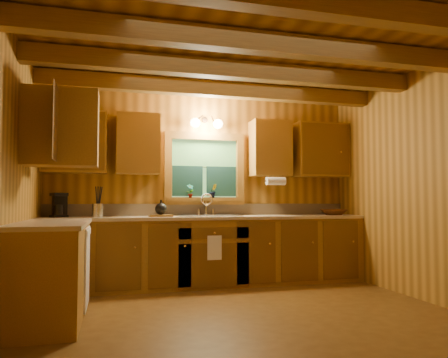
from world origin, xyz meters
name	(u,v)px	position (x,y,z in m)	size (l,w,h in m)	color
room	(245,180)	(0.00, 0.00, 1.30)	(4.20, 4.20, 4.20)	brown
ceiling_beams	(245,58)	(0.00, 0.00, 2.49)	(4.20, 2.54, 0.18)	brown
base_cabinets	(175,256)	(-0.49, 1.28, 0.43)	(4.20, 2.22, 0.86)	#8C5F21
countertop	(176,219)	(-0.48, 1.29, 0.88)	(4.20, 2.24, 0.04)	tan
backsplash	(204,210)	(0.00, 1.89, 0.98)	(4.20, 0.02, 0.16)	tan
dishwasher_panel	(87,267)	(-1.47, 0.68, 0.43)	(0.02, 0.60, 0.80)	white
upper_cabinets	(168,142)	(-0.56, 1.42, 1.84)	(4.19, 1.77, 0.78)	#8C5F21
window	(205,170)	(0.00, 1.87, 1.53)	(1.12, 0.08, 1.00)	brown
window_sill	(205,199)	(0.00, 1.82, 1.12)	(1.06, 0.14, 0.04)	brown
wall_sconce	(207,123)	(0.00, 1.75, 2.16)	(0.45, 0.21, 0.17)	black
paper_towel_roll	(276,181)	(0.92, 1.53, 1.37)	(0.11, 0.11, 0.27)	white
dish_towel	(215,248)	(0.00, 1.26, 0.52)	(0.18, 0.01, 0.30)	white
sink	(209,219)	(0.00, 1.60, 0.86)	(0.82, 0.48, 0.43)	silver
coffee_maker	(59,205)	(-1.86, 1.68, 1.05)	(0.17, 0.21, 0.30)	black
utensil_crock	(98,210)	(-1.41, 1.55, 0.99)	(0.13, 0.13, 0.38)	silver
cutting_board	(161,216)	(-0.64, 1.51, 0.91)	(0.29, 0.21, 0.03)	brown
teakettle	(161,209)	(-0.64, 1.51, 1.00)	(0.15, 0.15, 0.19)	black
wicker_basket	(334,212)	(1.79, 1.53, 0.94)	(0.35, 0.35, 0.08)	#48230C
potted_plant_left	(190,191)	(-0.21, 1.80, 1.24)	(0.10, 0.07, 0.19)	brown
potted_plant_right	(213,191)	(0.11, 1.80, 1.24)	(0.11, 0.09, 0.19)	brown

